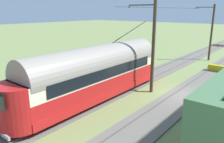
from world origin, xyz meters
name	(u,v)px	position (x,y,z in m)	size (l,w,h in m)	color
ground_plane	(184,96)	(0.00, 0.00, 0.00)	(220.00, 220.00, 0.00)	olive
track_adjacent_siding	(185,95)	(0.00, -0.31, 0.05)	(2.80, 80.00, 0.18)	#666059
track_third_siding	(134,83)	(5.12, -0.31, 0.05)	(2.80, 80.00, 0.18)	#666059
vintage_streetcar	(97,72)	(5.12, 5.00, 2.25)	(2.65, 15.51, 5.70)	red
catenary_pole_foreground	(211,32)	(2.69, -15.82, 4.01)	(2.72, 0.28, 7.70)	#423323
catenary_pole_mid_near	(153,46)	(2.69, 0.74, 4.01)	(2.72, 0.28, 7.70)	#423323
overhead_wire_run	(174,8)	(5.03, -8.14, 7.16)	(2.51, 20.57, 0.18)	black
spare_tie_stack	(142,62)	(8.87, -7.84, 0.27)	(2.40, 2.40, 0.54)	#2D2316
track_end_bumper	(216,69)	(0.00, -9.75, 0.40)	(1.80, 0.60, 0.80)	#B2A519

